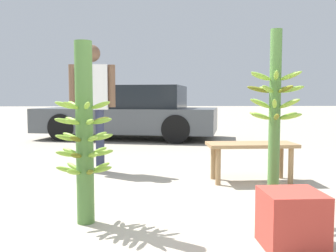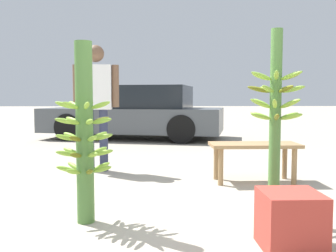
# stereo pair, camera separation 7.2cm
# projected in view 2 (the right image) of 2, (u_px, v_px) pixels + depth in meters

# --- Properties ---
(ground_plane) EXTENTS (80.00, 80.00, 0.00)m
(ground_plane) POSITION_uv_depth(u_px,v_px,m) (188.00, 237.00, 2.71)
(ground_plane) COLOR #A89E8C
(banana_stalk_left) EXTENTS (0.46, 0.46, 1.44)m
(banana_stalk_left) POSITION_uv_depth(u_px,v_px,m) (85.00, 134.00, 2.97)
(banana_stalk_left) COLOR #4C7A38
(banana_stalk_left) RESTS_ON ground_plane
(banana_stalk_center) EXTENTS (0.45, 0.45, 1.55)m
(banana_stalk_center) POSITION_uv_depth(u_px,v_px,m) (275.00, 117.00, 3.01)
(banana_stalk_center) COLOR #4C7A38
(banana_stalk_center) RESTS_ON ground_plane
(vendor_person) EXTENTS (0.62, 0.23, 1.71)m
(vendor_person) POSITION_uv_depth(u_px,v_px,m) (96.00, 96.00, 5.04)
(vendor_person) COLOR #2D334C
(vendor_person) RESTS_ON ground_plane
(market_bench) EXTENTS (1.04, 0.45, 0.46)m
(market_bench) POSITION_uv_depth(u_px,v_px,m) (254.00, 150.00, 4.43)
(market_bench) COLOR #99754C
(market_bench) RESTS_ON ground_plane
(parked_car) EXTENTS (4.61, 2.81, 1.28)m
(parked_car) POSITION_uv_depth(u_px,v_px,m) (136.00, 113.00, 9.19)
(parked_car) COLOR #4C5156
(parked_car) RESTS_ON ground_plane
(produce_crate) EXTENTS (0.38, 0.38, 0.38)m
(produce_crate) POSITION_uv_depth(u_px,v_px,m) (290.00, 221.00, 2.47)
(produce_crate) COLOR #B2382D
(produce_crate) RESTS_ON ground_plane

